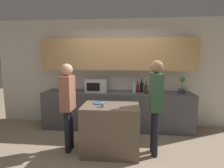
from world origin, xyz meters
name	(u,v)px	position (x,y,z in m)	size (l,w,h in m)	color
ground_plane	(111,160)	(0.00, 0.00, 0.00)	(14.00, 14.00, 0.00)	gray
back_wall	(118,66)	(0.00, 1.66, 1.54)	(6.40, 0.40, 2.70)	silver
back_counter	(117,110)	(0.00, 1.39, 0.46)	(3.60, 0.62, 0.92)	#4C4C51
kitchen_island	(111,129)	(-0.03, 0.24, 0.45)	(1.02, 0.63, 0.90)	brown
microwave	(97,86)	(-0.49, 1.39, 1.07)	(0.52, 0.39, 0.30)	#B7BABC
toaster	(67,88)	(-1.26, 1.39, 1.01)	(0.26, 0.16, 0.18)	silver
potted_plant	(182,85)	(1.53, 1.39, 1.12)	(0.14, 0.14, 0.39)	#333D4C
bottle_0	(134,88)	(0.42, 1.36, 1.02)	(0.08, 0.08, 0.28)	silver
bottle_1	(138,88)	(0.51, 1.41, 1.02)	(0.07, 0.07, 0.28)	maroon
bottle_2	(142,87)	(0.60, 1.48, 1.04)	(0.09, 0.09, 0.32)	black
bottle_3	(146,89)	(0.69, 1.29, 1.03)	(0.08, 0.08, 0.28)	#472814
plate_on_island	(100,103)	(-0.25, 0.37, 0.91)	(0.26, 0.26, 0.01)	#2D5684
cup_0	(103,105)	(-0.15, 0.12, 0.94)	(0.07, 0.07, 0.08)	tan
person_left	(68,100)	(-0.82, 0.25, 0.98)	(0.22, 0.34, 1.64)	black
person_center	(156,100)	(0.76, 0.27, 1.02)	(0.22, 0.35, 1.70)	black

